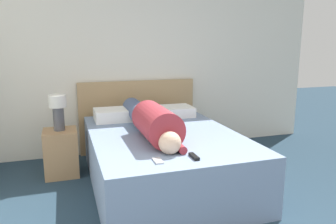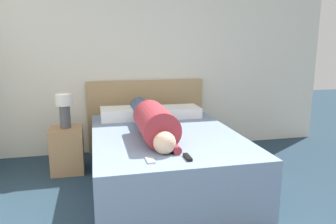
# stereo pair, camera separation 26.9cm
# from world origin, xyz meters

# --- Properties ---
(wall_back) EXTENTS (5.30, 0.06, 2.60)m
(wall_back) POSITION_xyz_m (0.00, 3.42, 1.30)
(wall_back) COLOR silver
(wall_back) RESTS_ON ground_plane
(bed) EXTENTS (1.46, 2.03, 0.56)m
(bed) POSITION_xyz_m (0.03, 2.18, 0.28)
(bed) COLOR #7589A8
(bed) RESTS_ON ground_plane
(headboard) EXTENTS (1.58, 0.04, 0.97)m
(headboard) POSITION_xyz_m (0.03, 3.35, 0.49)
(headboard) COLOR tan
(headboard) RESTS_ON ground_plane
(nightstand) EXTENTS (0.36, 0.37, 0.52)m
(nightstand) POSITION_xyz_m (-1.00, 2.76, 0.26)
(nightstand) COLOR #A37A51
(nightstand) RESTS_ON ground_plane
(table_lamp) EXTENTS (0.19, 0.19, 0.40)m
(table_lamp) POSITION_xyz_m (-1.00, 2.76, 0.76)
(table_lamp) COLOR #4C4C51
(table_lamp) RESTS_ON nightstand
(person_lying) EXTENTS (0.33, 1.66, 0.33)m
(person_lying) POSITION_xyz_m (-0.11, 2.17, 0.70)
(person_lying) COLOR #DBB293
(person_lying) RESTS_ON bed
(pillow_near_headboard) EXTENTS (0.51, 0.37, 0.14)m
(pillow_near_headboard) POSITION_xyz_m (-0.35, 2.90, 0.63)
(pillow_near_headboard) COLOR white
(pillow_near_headboard) RESTS_ON bed
(pillow_second) EXTENTS (0.48, 0.37, 0.12)m
(pillow_second) POSITION_xyz_m (0.38, 2.90, 0.62)
(pillow_second) COLOR white
(pillow_second) RESTS_ON bed
(tv_remote) EXTENTS (0.04, 0.15, 0.02)m
(tv_remote) POSITION_xyz_m (0.04, 1.38, 0.57)
(tv_remote) COLOR black
(tv_remote) RESTS_ON bed
(cell_phone) EXTENTS (0.06, 0.13, 0.01)m
(cell_phone) POSITION_xyz_m (-0.26, 1.39, 0.57)
(cell_phone) COLOR #B2B7BC
(cell_phone) RESTS_ON bed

